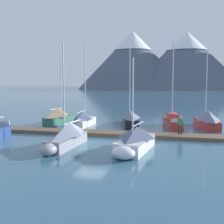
# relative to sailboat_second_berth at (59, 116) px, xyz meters

# --- Properties ---
(ground_plane) EXTENTS (700.00, 700.00, 0.00)m
(ground_plane) POSITION_rel_sailboat_second_berth_xyz_m (7.65, -9.08, -0.97)
(ground_plane) COLOR #335B75
(mountain_west_summit) EXTENTS (85.68, 85.68, 44.72)m
(mountain_west_summit) POSITION_rel_sailboat_second_berth_xyz_m (-35.15, 187.19, 21.96)
(mountain_west_summit) COLOR #4C566B
(mountain_west_summit) RESTS_ON ground
(mountain_central_massif) EXTENTS (86.59, 86.59, 42.82)m
(mountain_central_massif) POSITION_rel_sailboat_second_berth_xyz_m (5.46, 188.63, 20.99)
(mountain_central_massif) COLOR #4C566B
(mountain_central_massif) RESTS_ON ground
(dock) EXTENTS (21.45, 3.63, 0.30)m
(dock) POSITION_rel_sailboat_second_berth_xyz_m (7.65, -5.08, -0.82)
(dock) COLOR brown
(dock) RESTS_ON ground
(sailboat_second_berth) EXTENTS (1.89, 5.85, 9.28)m
(sailboat_second_berth) POSITION_rel_sailboat_second_berth_xyz_m (0.00, 0.00, 0.00)
(sailboat_second_berth) COLOR #336B56
(sailboat_second_berth) RESTS_ON ground
(sailboat_mid_dock_port) EXTENTS (1.86, 5.97, 9.28)m
(sailboat_mid_dock_port) POSITION_rel_sailboat_second_berth_xyz_m (3.52, -0.52, -0.14)
(sailboat_mid_dock_port) COLOR white
(sailboat_mid_dock_port) RESTS_ON ground
(sailboat_mid_dock_starboard) EXTENTS (1.58, 5.93, 7.92)m
(sailboat_mid_dock_starboard) POSITION_rel_sailboat_second_berth_xyz_m (6.40, -10.85, -0.04)
(sailboat_mid_dock_starboard) COLOR #93939E
(sailboat_mid_dock_starboard) RESTS_ON ground
(sailboat_far_berth) EXTENTS (3.59, 7.23, 8.99)m
(sailboat_far_berth) POSITION_rel_sailboat_second_berth_xyz_m (8.47, 1.18, -0.08)
(sailboat_far_berth) COLOR black
(sailboat_far_berth) RESTS_ON ground
(sailboat_outer_slip) EXTENTS (2.34, 5.80, 6.71)m
(sailboat_outer_slip) POSITION_rel_sailboat_second_berth_xyz_m (11.70, -10.44, -0.14)
(sailboat_outer_slip) COLOR silver
(sailboat_outer_slip) RESTS_ON ground
(sailboat_end_of_dock) EXTENTS (2.87, 5.87, 9.41)m
(sailboat_end_of_dock) POSITION_rel_sailboat_second_berth_xyz_m (13.24, 1.37, -0.30)
(sailboat_end_of_dock) COLOR #B2332D
(sailboat_end_of_dock) RESTS_ON ground
(sailboat_last_slip) EXTENTS (3.22, 6.30, 8.40)m
(sailboat_last_slip) POSITION_rel_sailboat_second_berth_xyz_m (16.86, 1.95, -0.05)
(sailboat_last_slip) COLOR #B2332D
(sailboat_last_slip) RESTS_ON ground
(person_on_dock) EXTENTS (0.53, 0.37, 1.69)m
(person_on_dock) POSITION_rel_sailboat_second_berth_xyz_m (14.53, -4.28, 0.30)
(person_on_dock) COLOR #232328
(person_on_dock) RESTS_ON dock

